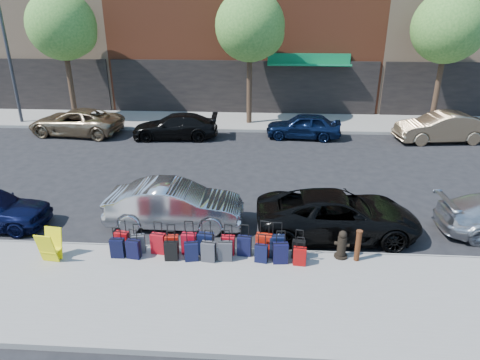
# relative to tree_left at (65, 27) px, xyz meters

# --- Properties ---
(ground) EXTENTS (120.00, 120.00, 0.00)m
(ground) POSITION_rel_tree_left_xyz_m (9.86, -9.50, -5.41)
(ground) COLOR black
(ground) RESTS_ON ground
(sidewalk_near) EXTENTS (60.00, 4.00, 0.15)m
(sidewalk_near) POSITION_rel_tree_left_xyz_m (9.86, -16.00, -5.34)
(sidewalk_near) COLOR gray
(sidewalk_near) RESTS_ON ground
(sidewalk_far) EXTENTS (60.00, 4.00, 0.15)m
(sidewalk_far) POSITION_rel_tree_left_xyz_m (9.86, 0.50, -5.34)
(sidewalk_far) COLOR gray
(sidewalk_far) RESTS_ON ground
(curb_near) EXTENTS (60.00, 0.08, 0.15)m
(curb_near) POSITION_rel_tree_left_xyz_m (9.86, -13.98, -5.34)
(curb_near) COLOR gray
(curb_near) RESTS_ON ground
(curb_far) EXTENTS (60.00, 0.08, 0.15)m
(curb_far) POSITION_rel_tree_left_xyz_m (9.86, -1.52, -5.34)
(curb_far) COLOR gray
(curb_far) RESTS_ON ground
(tree_left) EXTENTS (3.80, 3.80, 7.27)m
(tree_left) POSITION_rel_tree_left_xyz_m (0.00, 0.00, 0.00)
(tree_left) COLOR black
(tree_left) RESTS_ON sidewalk_far
(tree_center) EXTENTS (3.80, 3.80, 7.27)m
(tree_center) POSITION_rel_tree_left_xyz_m (10.50, 0.00, 0.00)
(tree_center) COLOR black
(tree_center) RESTS_ON sidewalk_far
(tree_right) EXTENTS (3.80, 3.80, 7.27)m
(tree_right) POSITION_rel_tree_left_xyz_m (21.00, 0.00, 0.00)
(tree_right) COLOR black
(tree_right) RESTS_ON sidewalk_far
(streetlight) EXTENTS (2.59, 0.18, 8.00)m
(streetlight) POSITION_rel_tree_left_xyz_m (-2.94, -0.70, -0.75)
(streetlight) COLOR #333338
(streetlight) RESTS_ON sidewalk_far
(suitcase_front_0) EXTENTS (0.42, 0.28, 0.94)m
(suitcase_front_0) POSITION_rel_tree_left_xyz_m (7.38, -14.26, -4.97)
(suitcase_front_0) COLOR #98090E
(suitcase_front_0) RESTS_ON sidewalk_near
(suitcase_front_1) EXTENTS (0.40, 0.27, 0.89)m
(suitcase_front_1) POSITION_rel_tree_left_xyz_m (7.86, -14.34, -4.98)
(suitcase_front_1) COLOR #3A3B40
(suitcase_front_1) RESTS_ON sidewalk_near
(suitcase_front_2) EXTENTS (0.43, 0.27, 0.96)m
(suitcase_front_2) POSITION_rel_tree_left_xyz_m (8.43, -14.33, -4.96)
(suitcase_front_2) COLOR #A30A14
(suitcase_front_2) RESTS_ON sidewalk_near
(suitcase_front_3) EXTENTS (0.39, 0.24, 0.91)m
(suitcase_front_3) POSITION_rel_tree_left_xyz_m (8.82, -14.35, -4.98)
(suitcase_front_3) COLOR #B1150B
(suitcase_front_3) RESTS_ON sidewalk_near
(suitcase_front_4) EXTENTS (0.42, 0.25, 1.00)m
(suitcase_front_4) POSITION_rel_tree_left_xyz_m (9.31, -14.29, -4.95)
(suitcase_front_4) COLOR #A90A1B
(suitcase_front_4) RESTS_ON sidewalk_near
(suitcase_front_5) EXTENTS (0.47, 0.31, 1.05)m
(suitcase_front_5) POSITION_rel_tree_left_xyz_m (9.79, -14.32, -4.93)
(suitcase_front_5) COLOR black
(suitcase_front_5) RESTS_ON sidewalk_near
(suitcase_front_6) EXTENTS (0.38, 0.22, 0.91)m
(suitcase_front_6) POSITION_rel_tree_left_xyz_m (10.41, -14.26, -4.98)
(suitcase_front_6) COLOR #B30B17
(suitcase_front_6) RESTS_ON sidewalk_near
(suitcase_front_7) EXTENTS (0.41, 0.26, 0.93)m
(suitcase_front_7) POSITION_rel_tree_left_xyz_m (10.87, -14.28, -4.97)
(suitcase_front_7) COLOR black
(suitcase_front_7) RESTS_ON sidewalk_near
(suitcase_front_8) EXTENTS (0.47, 0.31, 1.06)m
(suitcase_front_8) POSITION_rel_tree_left_xyz_m (11.41, -14.27, -4.93)
(suitcase_front_8) COLOR #A6180A
(suitcase_front_8) RESTS_ON sidewalk_near
(suitcase_front_9) EXTENTS (0.44, 0.26, 1.04)m
(suitcase_front_9) POSITION_rel_tree_left_xyz_m (11.78, -14.30, -4.94)
(suitcase_front_9) COLOR black
(suitcase_front_9) RESTS_ON sidewalk_near
(suitcase_front_10) EXTENTS (0.38, 0.24, 0.86)m
(suitcase_front_10) POSITION_rel_tree_left_xyz_m (12.38, -14.33, -4.99)
(suitcase_front_10) COLOR black
(suitcase_front_10) RESTS_ON sidewalk_near
(suitcase_back_0) EXTENTS (0.38, 0.22, 0.90)m
(suitcase_back_0) POSITION_rel_tree_left_xyz_m (7.35, -14.61, -4.98)
(suitcase_back_0) COLOR black
(suitcase_back_0) RESTS_ON sidewalk_near
(suitcase_back_1) EXTENTS (0.40, 0.27, 0.88)m
(suitcase_back_1) POSITION_rel_tree_left_xyz_m (7.80, -14.63, -4.99)
(suitcase_back_1) COLOR black
(suitcase_back_1) RESTS_ON sidewalk_near
(suitcase_back_3) EXTENTS (0.38, 0.23, 0.87)m
(suitcase_back_3) POSITION_rel_tree_left_xyz_m (8.87, -14.65, -4.99)
(suitcase_back_3) COLOR black
(suitcase_back_3) RESTS_ON sidewalk_near
(suitcase_back_4) EXTENTS (0.40, 0.28, 0.88)m
(suitcase_back_4) POSITION_rel_tree_left_xyz_m (9.43, -14.64, -4.99)
(suitcase_back_4) COLOR black
(suitcase_back_4) RESTS_ON sidewalk_near
(suitcase_back_5) EXTENTS (0.41, 0.27, 0.92)m
(suitcase_back_5) POSITION_rel_tree_left_xyz_m (9.91, -14.64, -4.97)
(suitcase_back_5) COLOR #3C3C41
(suitcase_back_5) RESTS_ON sidewalk_near
(suitcase_back_6) EXTENTS (0.39, 0.23, 0.90)m
(suitcase_back_6) POSITION_rel_tree_left_xyz_m (10.36, -14.57, -4.98)
(suitcase_back_6) COLOR #36353A
(suitcase_back_6) RESTS_ON sidewalk_near
(suitcase_back_8) EXTENTS (0.37, 0.26, 0.82)m
(suitcase_back_8) POSITION_rel_tree_left_xyz_m (11.35, -14.59, -5.00)
(suitcase_back_8) COLOR black
(suitcase_back_8) RESTS_ON sidewalk_near
(suitcase_back_9) EXTENTS (0.42, 0.27, 0.95)m
(suitcase_back_9) POSITION_rel_tree_left_xyz_m (11.87, -14.60, -4.96)
(suitcase_back_9) COLOR black
(suitcase_back_9) RESTS_ON sidewalk_near
(suitcase_back_10) EXTENTS (0.36, 0.23, 0.82)m
(suitcase_back_10) POSITION_rel_tree_left_xyz_m (12.39, -14.66, -5.01)
(suitcase_back_10) COLOR #9A090A
(suitcase_back_10) RESTS_ON sidewalk_near
(fire_hydrant) EXTENTS (0.43, 0.37, 0.83)m
(fire_hydrant) POSITION_rel_tree_left_xyz_m (13.57, -14.22, -4.88)
(fire_hydrant) COLOR black
(fire_hydrant) RESTS_ON sidewalk_near
(bollard) EXTENTS (0.17, 0.17, 0.92)m
(bollard) POSITION_rel_tree_left_xyz_m (13.98, -14.35, -4.79)
(bollard) COLOR #38190C
(bollard) RESTS_ON sidewalk_near
(display_rack) EXTENTS (0.56, 0.61, 0.89)m
(display_rack) POSITION_rel_tree_left_xyz_m (5.58, -14.88, -4.82)
(display_rack) COLOR #FFF30E
(display_rack) RESTS_ON sidewalk_near
(car_near_1) EXTENTS (4.37, 1.53, 1.44)m
(car_near_1) POSITION_rel_tree_left_xyz_m (8.52, -12.39, -4.69)
(car_near_1) COLOR #B7B9BE
(car_near_1) RESTS_ON ground
(car_near_2) EXTENTS (5.12, 2.59, 1.39)m
(car_near_2) POSITION_rel_tree_left_xyz_m (13.66, -12.70, -4.72)
(car_near_2) COLOR black
(car_near_2) RESTS_ON ground
(car_far_0) EXTENTS (5.22, 2.80, 1.39)m
(car_far_0) POSITION_rel_tree_left_xyz_m (1.01, -2.53, -4.72)
(car_far_0) COLOR #927A59
(car_far_0) RESTS_ON ground
(car_far_1) EXTENTS (4.60, 2.10, 1.30)m
(car_far_1) POSITION_rel_tree_left_xyz_m (6.57, -2.91, -4.76)
(car_far_1) COLOR black
(car_far_1) RESTS_ON ground
(car_far_2) EXTENTS (4.01, 1.84, 1.33)m
(car_far_2) POSITION_rel_tree_left_xyz_m (13.35, -2.44, -4.75)
(car_far_2) COLOR #0C1836
(car_far_2) RESTS_ON ground
(car_far_3) EXTENTS (4.77, 2.16, 1.52)m
(car_far_3) POSITION_rel_tree_left_xyz_m (20.41, -2.62, -4.65)
(car_far_3) COLOR #967C5B
(car_far_3) RESTS_ON ground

